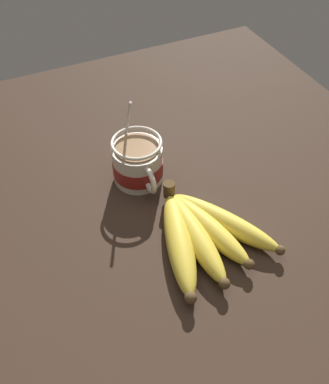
{
  "coord_description": "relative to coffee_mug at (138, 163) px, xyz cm",
  "views": [
    {
      "loc": [
        47.07,
        -19.89,
        59.14
      ],
      "look_at": [
        2.46,
        0.63,
        6.95
      ],
      "focal_mm": 40.0,
      "sensor_mm": 36.0,
      "label": 1
    }
  ],
  "objects": [
    {
      "name": "table",
      "position": [
        6.01,
        0.73,
        -5.37
      ],
      "size": [
        100.31,
        100.31,
        3.12
      ],
      "color": "#332319",
      "rests_on": "ground"
    },
    {
      "name": "coffee_mug",
      "position": [
        0.0,
        0.0,
        0.0
      ],
      "size": [
        15.35,
        9.17,
        15.88
      ],
      "color": "beige",
      "rests_on": "table"
    },
    {
      "name": "banana_bunch",
      "position": [
        17.41,
        3.59,
        -1.89
      ],
      "size": [
        21.56,
        19.88,
        4.32
      ],
      "color": "#4C381E",
      "rests_on": "table"
    }
  ]
}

